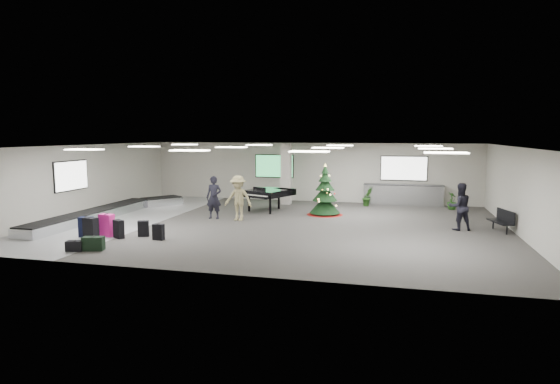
% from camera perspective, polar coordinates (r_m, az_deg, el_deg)
% --- Properties ---
extents(ground, '(18.00, 18.00, 0.00)m').
position_cam_1_polar(ground, '(19.19, -0.19, -3.97)').
color(ground, '#363431').
rests_on(ground, ground).
extents(room_envelope, '(18.02, 14.02, 3.21)m').
position_cam_1_polar(room_envelope, '(19.62, -0.79, 3.14)').
color(room_envelope, '#B3B0A3').
rests_on(room_envelope, ground).
extents(baggage_carousel, '(2.28, 9.71, 0.43)m').
position_cam_1_polar(baggage_carousel, '(22.31, -20.18, -2.30)').
color(baggage_carousel, silver).
rests_on(baggage_carousel, ground).
extents(service_counter, '(4.05, 0.65, 1.08)m').
position_cam_1_polar(service_counter, '(25.10, 14.77, -0.32)').
color(service_counter, silver).
rests_on(service_counter, ground).
extents(suitcase_0, '(0.54, 0.36, 0.80)m').
position_cam_1_polar(suitcase_0, '(17.68, -22.07, -4.17)').
color(suitcase_0, black).
rests_on(suitcase_0, ground).
extents(suitcase_1, '(0.48, 0.40, 0.67)m').
position_cam_1_polar(suitcase_1, '(17.60, -19.07, -4.29)').
color(suitcase_1, black).
rests_on(suitcase_1, ground).
extents(pink_suitcase, '(0.56, 0.38, 0.84)m').
position_cam_1_polar(pink_suitcase, '(18.01, -20.37, -3.83)').
color(pink_suitcase, '#F11F90').
rests_on(pink_suitcase, ground).
extents(suitcase_3, '(0.43, 0.34, 0.59)m').
position_cam_1_polar(suitcase_3, '(17.63, -16.32, -4.30)').
color(suitcase_3, black).
rests_on(suitcase_3, ground).
extents(navy_suitcase, '(0.52, 0.38, 0.74)m').
position_cam_1_polar(navy_suitcase, '(18.21, -22.57, -3.96)').
color(navy_suitcase, black).
rests_on(navy_suitcase, ground).
extents(green_duffel, '(0.72, 0.49, 0.46)m').
position_cam_1_polar(green_duffel, '(16.09, -21.79, -5.85)').
color(green_duffel, black).
rests_on(green_duffel, ground).
extents(suitcase_7, '(0.40, 0.23, 0.58)m').
position_cam_1_polar(suitcase_7, '(16.91, -14.60, -4.74)').
color(suitcase_7, black).
rests_on(suitcase_7, ground).
extents(black_duffel, '(0.56, 0.39, 0.35)m').
position_cam_1_polar(black_duffel, '(16.21, -23.74, -6.04)').
color(black_duffel, black).
rests_on(black_duffel, ground).
extents(christmas_tree, '(1.66, 1.66, 2.37)m').
position_cam_1_polar(christmas_tree, '(21.47, 5.49, -0.63)').
color(christmas_tree, maroon).
rests_on(christmas_tree, ground).
extents(grand_piano, '(2.31, 2.58, 1.21)m').
position_cam_1_polar(grand_piano, '(22.42, -1.42, -0.13)').
color(grand_piano, black).
rests_on(grand_piano, ground).
extents(bench, '(0.79, 1.38, 0.83)m').
position_cam_1_polar(bench, '(19.60, 25.52, -3.04)').
color(bench, black).
rests_on(bench, ground).
extents(traveler_a, '(0.69, 0.45, 1.87)m').
position_cam_1_polar(traveler_a, '(20.54, -8.06, -0.67)').
color(traveler_a, black).
rests_on(traveler_a, ground).
extents(traveler_b, '(1.32, 0.86, 1.93)m').
position_cam_1_polar(traveler_b, '(20.00, -5.11, -0.75)').
color(traveler_b, '#95895C').
rests_on(traveler_b, ground).
extents(traveler_bench, '(1.05, 0.92, 1.82)m').
position_cam_1_polar(traveler_bench, '(19.20, 21.06, -1.68)').
color(traveler_bench, black).
rests_on(traveler_bench, ground).
extents(potted_plant_left, '(0.64, 0.60, 0.92)m').
position_cam_1_polar(potted_plant_left, '(24.41, 10.58, -0.62)').
color(potted_plant_left, '#173D13').
rests_on(potted_plant_left, ground).
extents(potted_plant_right, '(0.64, 0.64, 0.86)m').
position_cam_1_polar(potted_plant_right, '(24.39, 20.23, -1.02)').
color(potted_plant_right, '#173D13').
rests_on(potted_plant_right, ground).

